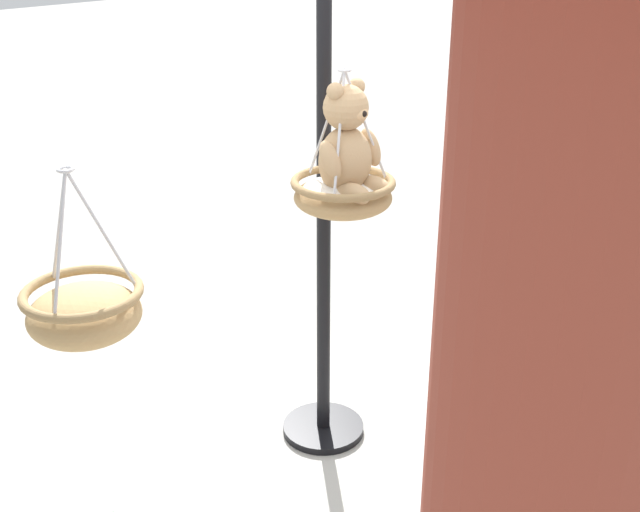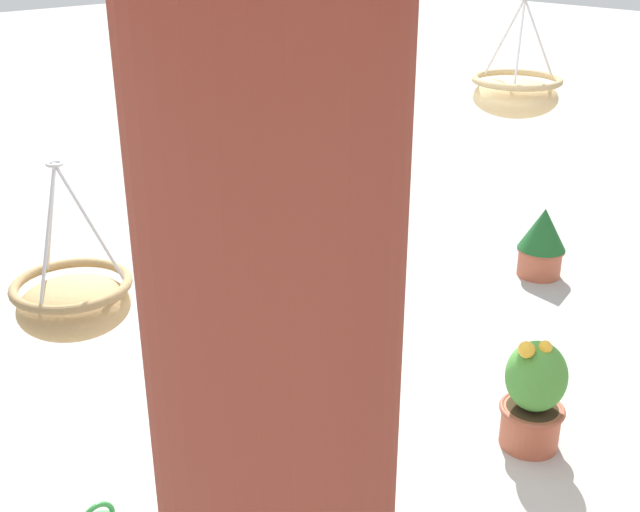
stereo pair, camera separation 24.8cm
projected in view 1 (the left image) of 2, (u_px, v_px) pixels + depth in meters
The scene contains 8 objects.
ground_plane at pixel (307, 451), 4.21m from camera, with size 40.00×40.00×0.00m, color #ADAAA3.
display_pole_central at pixel (324, 292), 4.04m from camera, with size 0.44×0.44×2.65m.
hanging_basket_with_teddy at pixel (343, 193), 3.53m from camera, with size 0.47×0.47×0.64m.
teddy_bear at pixel (348, 148), 3.43m from camera, with size 0.35×0.32×0.50m.
hanging_basket_left_high at pixel (499, 91), 4.45m from camera, with size 0.49×0.49×0.63m.
hanging_basket_right_low at pixel (84, 311), 2.92m from camera, with size 0.44×0.44×0.66m.
potted_plant_fern_front at pixel (517, 236), 6.23m from camera, with size 0.37×0.37×0.55m.
potted_plant_flowering_red at pixel (528, 387), 4.22m from camera, with size 0.34×0.34×0.65m.
Camera 1 is at (2.50, 2.37, 2.63)m, focal length 44.80 mm.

